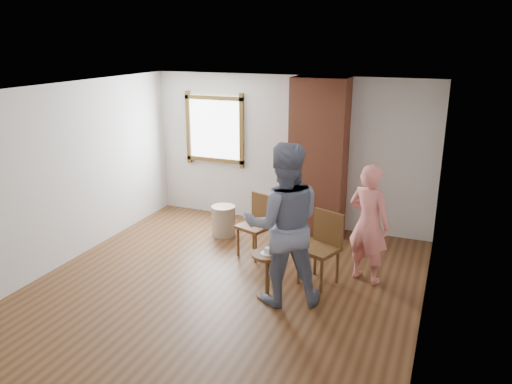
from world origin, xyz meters
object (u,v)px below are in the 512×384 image
Objects in this scene: stoneware_crock at (224,221)px; side_table at (267,268)px; dining_chair_right at (322,244)px; person_pink at (369,224)px; man at (283,225)px; dining_chair_left at (258,222)px.

side_table reaches higher than stoneware_crock.
person_pink reaches higher than dining_chair_right.
side_table is 1.50m from person_pink.
dining_chair_right is at bearing -140.94° from man.
dining_chair_left is 1.73m from person_pink.
side_table is (1.41, -1.68, 0.15)m from stoneware_crock.
dining_chair_left is 1.52m from man.
stoneware_crock is 0.25× the size of man.
stoneware_crock is 2.46m from man.
stoneware_crock is 0.99m from dining_chair_left.
dining_chair_right is 0.60× the size of person_pink.
person_pink is at bearing 11.52° from dining_chair_left.
dining_chair_right is at bearing 51.12° from side_table.
dining_chair_left reaches higher than stoneware_crock.
dining_chair_right is at bearing -27.38° from stoneware_crock.
dining_chair_right reaches higher than stoneware_crock.
stoneware_crock is 0.52× the size of dining_chair_right.
side_table is 0.65m from man.
man is (-0.33, -0.68, 0.47)m from dining_chair_right.
side_table is 0.37× the size of person_pink.
dining_chair_left is at bearing -80.91° from man.
dining_chair_right is (1.95, -1.01, 0.30)m from stoneware_crock.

